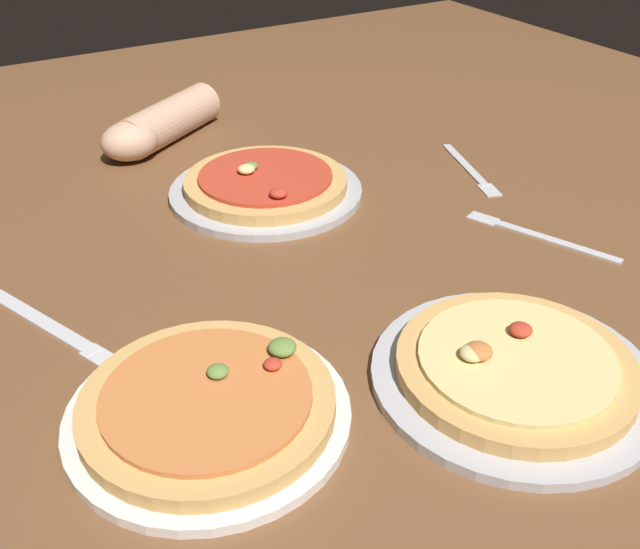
{
  "coord_description": "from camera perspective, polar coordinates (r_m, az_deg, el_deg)",
  "views": [
    {
      "loc": [
        -0.4,
        -0.67,
        0.53
      ],
      "look_at": [
        0.0,
        0.0,
        0.02
      ],
      "focal_mm": 41.12,
      "sensor_mm": 36.0,
      "label": 1
    }
  ],
  "objects": [
    {
      "name": "pizza_plate_near",
      "position": [
        0.75,
        -8.69,
        -10.17
      ],
      "size": [
        0.29,
        0.29,
        0.05
      ],
      "color": "silver",
      "rests_on": "ground_plane"
    },
    {
      "name": "pizza_plate_far",
      "position": [
        1.17,
        -4.24,
        6.91
      ],
      "size": [
        0.31,
        0.31,
        0.05
      ],
      "color": "#B2B2B7",
      "rests_on": "ground_plane"
    },
    {
      "name": "fork_spare",
      "position": [
        1.28,
        11.64,
        8.02
      ],
      "size": [
        0.08,
        0.21,
        0.01
      ],
      "color": "silver",
      "rests_on": "ground_plane"
    },
    {
      "name": "pizza_plate_side",
      "position": [
        0.82,
        14.88,
        -7.19
      ],
      "size": [
        0.31,
        0.31,
        0.05
      ],
      "color": "#B2B2B7",
      "rests_on": "ground_plane"
    },
    {
      "name": "knife_right",
      "position": [
        0.93,
        -19.98,
        -3.91
      ],
      "size": [
        0.11,
        0.23,
        0.01
      ],
      "color": "silver",
      "rests_on": "ground_plane"
    },
    {
      "name": "fork_left",
      "position": [
        1.1,
        16.58,
        2.99
      ],
      "size": [
        0.1,
        0.22,
        0.01
      ],
      "color": "silver",
      "rests_on": "ground_plane"
    },
    {
      "name": "ground_plane",
      "position": [
        0.95,
        -0.0,
        -1.77
      ],
      "size": [
        2.4,
        2.4,
        0.03
      ],
      "primitive_type": "cube",
      "color": "brown"
    },
    {
      "name": "diner_arm",
      "position": [
        1.38,
        -12.5,
        11.21
      ],
      "size": [
        0.26,
        0.19,
        0.07
      ],
      "color": "tan",
      "rests_on": "ground_plane"
    }
  ]
}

